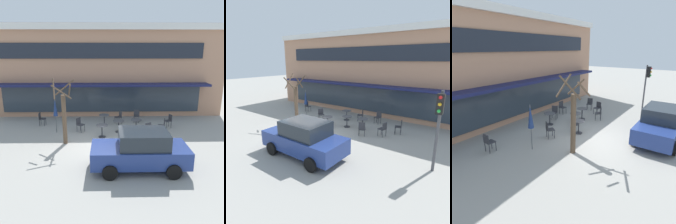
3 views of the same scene
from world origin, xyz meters
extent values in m
plane|color=#9E9B93|center=(0.00, 0.00, 0.00)|extent=(80.00, 80.00, 0.00)
cube|color=tan|center=(0.00, 10.00, 3.44)|extent=(18.66, 8.00, 6.88)
cube|color=silver|center=(0.00, 5.88, 6.63)|extent=(18.66, 0.24, 0.44)
cube|color=#191E4C|center=(0.00, 5.45, 2.55)|extent=(15.86, 1.10, 0.16)
cube|color=#1E232D|center=(0.00, 5.94, 4.95)|extent=(14.93, 0.10, 1.10)
cube|color=#2D3842|center=(0.00, 5.94, 1.35)|extent=(14.93, 0.10, 1.90)
cylinder|color=#333338|center=(2.28, 2.61, 0.01)|extent=(0.44, 0.44, 0.03)
cylinder|color=#333338|center=(2.28, 2.61, 0.38)|extent=(0.07, 0.07, 0.70)
cylinder|color=#4C4C51|center=(2.28, 2.61, 0.74)|extent=(0.70, 0.70, 0.03)
cylinder|color=#333338|center=(0.23, 3.75, 0.01)|extent=(0.44, 0.44, 0.03)
cylinder|color=#333338|center=(0.23, 3.75, 0.38)|extent=(0.07, 0.07, 0.70)
cylinder|color=#4C4C51|center=(0.23, 3.75, 0.74)|extent=(0.70, 0.70, 0.03)
cylinder|color=#333338|center=(0.12, 1.58, 0.01)|extent=(0.44, 0.44, 0.03)
cylinder|color=#333338|center=(0.12, 1.58, 0.38)|extent=(0.07, 0.07, 0.70)
cylinder|color=#4C4C51|center=(0.12, 1.58, 0.74)|extent=(0.70, 0.70, 0.03)
cylinder|color=#333338|center=(1.15, 2.43, 0.01)|extent=(0.44, 0.44, 0.03)
cylinder|color=#333338|center=(1.15, 2.43, 0.38)|extent=(0.07, 0.07, 0.70)
cylinder|color=#4C4C51|center=(1.15, 2.43, 0.74)|extent=(0.70, 0.70, 0.03)
cylinder|color=#4C4C51|center=(-2.76, 2.41, 1.10)|extent=(0.04, 0.04, 2.20)
cone|color=navy|center=(-2.76, 2.41, 1.65)|extent=(0.28, 0.28, 1.10)
cylinder|color=#333338|center=(1.10, 3.93, 0.23)|extent=(0.04, 0.04, 0.45)
cylinder|color=#333338|center=(0.97, 4.25, 0.23)|extent=(0.04, 0.04, 0.45)
cylinder|color=#333338|center=(1.42, 4.06, 0.23)|extent=(0.04, 0.04, 0.45)
cylinder|color=#333338|center=(1.29, 4.38, 0.23)|extent=(0.04, 0.04, 0.45)
cube|color=#333338|center=(1.20, 4.15, 0.47)|extent=(0.52, 0.52, 0.04)
cube|color=#333338|center=(1.36, 4.22, 0.69)|extent=(0.19, 0.38, 0.40)
cylinder|color=#333338|center=(-1.01, 2.55, 0.23)|extent=(0.04, 0.04, 0.45)
cylinder|color=#333338|center=(-1.21, 2.27, 0.23)|extent=(0.04, 0.04, 0.45)
cylinder|color=#333338|center=(-1.30, 2.74, 0.23)|extent=(0.04, 0.04, 0.45)
cylinder|color=#333338|center=(-1.49, 2.46, 0.23)|extent=(0.04, 0.04, 0.45)
cube|color=#333338|center=(-1.25, 2.51, 0.47)|extent=(0.56, 0.56, 0.04)
cube|color=#333338|center=(-1.40, 2.61, 0.69)|extent=(0.26, 0.35, 0.40)
cylinder|color=#333338|center=(-3.84, 4.03, 0.23)|extent=(0.04, 0.04, 0.45)
cylinder|color=#333338|center=(-3.85, 3.69, 0.23)|extent=(0.04, 0.04, 0.45)
cylinder|color=#333338|center=(-4.18, 4.04, 0.23)|extent=(0.04, 0.04, 0.45)
cylinder|color=#333338|center=(-4.19, 3.70, 0.23)|extent=(0.04, 0.04, 0.45)
cube|color=#333338|center=(-4.01, 3.86, 0.47)|extent=(0.41, 0.41, 0.04)
cube|color=#333338|center=(-4.19, 3.87, 0.69)|extent=(0.05, 0.40, 0.40)
cylinder|color=#333338|center=(3.62, 2.13, 0.23)|extent=(0.04, 0.04, 0.45)
cylinder|color=#333338|center=(3.70, 2.46, 0.23)|extent=(0.04, 0.04, 0.45)
cylinder|color=#333338|center=(3.96, 2.05, 0.23)|extent=(0.04, 0.04, 0.45)
cylinder|color=#333338|center=(4.03, 2.39, 0.23)|extent=(0.04, 0.04, 0.45)
cube|color=#333338|center=(3.83, 2.26, 0.47)|extent=(0.48, 0.48, 0.04)
cube|color=#333338|center=(4.00, 2.22, 0.69)|extent=(0.13, 0.40, 0.40)
cylinder|color=#333338|center=(2.54, 1.73, 0.23)|extent=(0.04, 0.04, 0.45)
cylinder|color=#333338|center=(2.85, 1.89, 0.23)|extent=(0.04, 0.04, 0.45)
cylinder|color=#333338|center=(2.70, 1.43, 0.23)|extent=(0.04, 0.04, 0.45)
cylinder|color=#333338|center=(3.00, 1.59, 0.23)|extent=(0.04, 0.04, 0.45)
cube|color=#333338|center=(2.77, 1.66, 0.47)|extent=(0.54, 0.54, 0.04)
cube|color=#333338|center=(2.85, 1.50, 0.69)|extent=(0.37, 0.22, 0.40)
cylinder|color=#333338|center=(4.35, 3.02, 0.23)|extent=(0.04, 0.04, 0.45)
cylinder|color=#333338|center=(4.26, 3.34, 0.23)|extent=(0.04, 0.04, 0.45)
cylinder|color=#333338|center=(4.68, 3.11, 0.23)|extent=(0.04, 0.04, 0.45)
cylinder|color=#333338|center=(4.59, 3.43, 0.23)|extent=(0.04, 0.04, 0.45)
cube|color=#333338|center=(4.47, 3.22, 0.47)|extent=(0.49, 0.49, 0.04)
cube|color=#333338|center=(4.64, 3.27, 0.69)|extent=(0.15, 0.40, 0.40)
cylinder|color=#333338|center=(2.66, 4.18, 0.23)|extent=(0.04, 0.04, 0.45)
cylinder|color=#333338|center=(2.33, 4.23, 0.23)|extent=(0.04, 0.04, 0.45)
cylinder|color=#333338|center=(2.71, 4.52, 0.23)|extent=(0.04, 0.04, 0.45)
cylinder|color=#333338|center=(2.37, 4.57, 0.23)|extent=(0.04, 0.04, 0.45)
cube|color=#333338|center=(2.52, 4.38, 0.47)|extent=(0.45, 0.45, 0.04)
cube|color=#333338|center=(2.54, 4.55, 0.69)|extent=(0.40, 0.09, 0.40)
cube|color=navy|center=(1.83, -2.28, 0.70)|extent=(4.20, 1.81, 0.76)
cube|color=#232B33|center=(1.98, -2.28, 1.42)|extent=(2.10, 1.60, 0.68)
cylinder|color=black|center=(0.53, -3.18, 0.32)|extent=(0.64, 0.22, 0.64)
cylinder|color=black|center=(0.53, -1.38, 0.32)|extent=(0.64, 0.22, 0.64)
cylinder|color=black|center=(3.14, -3.17, 0.32)|extent=(0.64, 0.22, 0.64)
cylinder|color=black|center=(3.13, -1.37, 0.32)|extent=(0.64, 0.22, 0.64)
cylinder|color=brown|center=(-1.91, 0.65, 1.38)|extent=(0.24, 0.24, 2.76)
cylinder|color=brown|center=(-1.57, 0.76, 3.01)|extent=(0.30, 0.75, 0.75)
cylinder|color=brown|center=(-1.90, 1.17, 3.08)|extent=(1.09, 0.11, 0.90)
cylinder|color=brown|center=(-2.36, 0.55, 3.12)|extent=(0.31, 0.97, 0.97)
cylinder|color=brown|center=(-1.90, 0.16, 3.01)|extent=(1.04, 0.10, 0.77)
camera|label=1|loc=(0.44, -11.75, 5.22)|focal=38.00mm
camera|label=2|loc=(8.45, -8.46, 4.54)|focal=32.00mm
camera|label=3|loc=(-8.87, -3.75, 4.60)|focal=32.00mm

